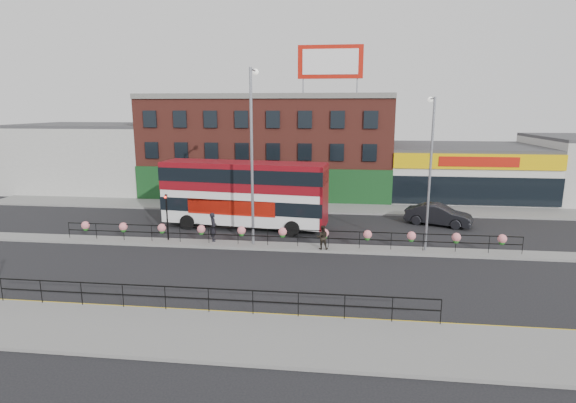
# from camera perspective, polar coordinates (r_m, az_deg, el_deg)

# --- Properties ---
(ground) EXTENTS (120.00, 120.00, 0.00)m
(ground) POSITION_cam_1_polar(r_m,az_deg,el_deg) (29.78, -0.68, -5.89)
(ground) COLOR black
(ground) RESTS_ON ground
(south_pavement) EXTENTS (60.00, 4.00, 0.15)m
(south_pavement) POSITION_cam_1_polar(r_m,az_deg,el_deg) (18.83, -5.62, -16.74)
(south_pavement) COLOR gray
(south_pavement) RESTS_ON ground
(north_pavement) EXTENTS (60.00, 4.00, 0.15)m
(north_pavement) POSITION_cam_1_polar(r_m,az_deg,el_deg) (41.29, 1.47, -0.75)
(north_pavement) COLOR gray
(north_pavement) RESTS_ON ground
(median) EXTENTS (60.00, 1.60, 0.15)m
(median) POSITION_cam_1_polar(r_m,az_deg,el_deg) (29.76, -0.68, -5.75)
(median) COLOR gray
(median) RESTS_ON ground
(yellow_line_inner) EXTENTS (60.00, 0.10, 0.01)m
(yellow_line_inner) POSITION_cam_1_polar(r_m,az_deg,el_deg) (20.86, -4.24, -13.93)
(yellow_line_inner) COLOR gold
(yellow_line_inner) RESTS_ON ground
(yellow_line_outer) EXTENTS (60.00, 0.10, 0.01)m
(yellow_line_outer) POSITION_cam_1_polar(r_m,az_deg,el_deg) (20.71, -4.33, -14.15)
(yellow_line_outer) COLOR gold
(yellow_line_outer) RESTS_ON ground
(brick_building) EXTENTS (25.00, 12.21, 10.30)m
(brick_building) POSITION_cam_1_polar(r_m,az_deg,el_deg) (48.86, -2.34, 7.19)
(brick_building) COLOR brown
(brick_building) RESTS_ON ground
(supermarket) EXTENTS (15.00, 12.25, 5.30)m
(supermarket) POSITION_cam_1_polar(r_m,az_deg,el_deg) (50.00, 21.00, 3.67)
(supermarket) COLOR silver
(supermarket) RESTS_ON ground
(warehouse_west) EXTENTS (15.50, 12.00, 7.30)m
(warehouse_west) POSITION_cam_1_polar(r_m,az_deg,el_deg) (55.92, -23.36, 5.30)
(warehouse_west) COLOR #B5B4AF
(warehouse_west) RESTS_ON ground
(billboard) EXTENTS (6.00, 0.29, 4.40)m
(billboard) POSITION_cam_1_polar(r_m,az_deg,el_deg) (43.33, 5.40, 17.23)
(billboard) COLOR #AE1509
(billboard) RESTS_ON brick_building
(median_railing) EXTENTS (30.04, 0.56, 1.23)m
(median_railing) POSITION_cam_1_polar(r_m,az_deg,el_deg) (29.48, -0.69, -3.95)
(median_railing) COLOR black
(median_railing) RESTS_ON median
(south_railing) EXTENTS (20.04, 0.05, 1.12)m
(south_railing) POSITION_cam_1_polar(r_m,az_deg,el_deg) (20.57, -10.08, -11.56)
(south_railing) COLOR black
(south_railing) RESTS_ON south_pavement
(double_decker_bus) EXTENTS (12.78, 4.33, 5.07)m
(double_decker_bus) POSITION_cam_1_polar(r_m,az_deg,el_deg) (34.10, -5.56, 1.72)
(double_decker_bus) COLOR white
(double_decker_bus) RESTS_ON ground
(car) EXTENTS (5.15, 6.19, 1.65)m
(car) POSITION_cam_1_polar(r_m,az_deg,el_deg) (37.13, 18.54, -1.62)
(car) COLOR black
(car) RESTS_ON ground
(pedestrian_a) EXTENTS (0.97, 0.85, 1.97)m
(pedestrian_a) POSITION_cam_1_polar(r_m,az_deg,el_deg) (30.93, -9.46, -3.20)
(pedestrian_a) COLOR black
(pedestrian_a) RESTS_ON median
(pedestrian_b) EXTENTS (0.85, 0.70, 1.57)m
(pedestrian_b) POSITION_cam_1_polar(r_m,az_deg,el_deg) (28.90, 4.38, -4.54)
(pedestrian_b) COLOR black
(pedestrian_b) RESTS_ON median
(lamp_column_west) EXTENTS (0.41, 2.00, 11.41)m
(lamp_column_west) POSITION_cam_1_polar(r_m,az_deg,el_deg) (29.23, -4.53, 7.57)
(lamp_column_west) COLOR gray
(lamp_column_west) RESTS_ON median
(lamp_column_east) EXTENTS (0.34, 1.68, 9.58)m
(lamp_column_east) POSITION_cam_1_polar(r_m,az_deg,el_deg) (29.22, 17.59, 4.92)
(lamp_column_east) COLOR gray
(lamp_column_east) RESTS_ON median
(traffic_light_median) EXTENTS (0.15, 0.28, 3.65)m
(traffic_light_median) POSITION_cam_1_polar(r_m,az_deg,el_deg) (31.53, -15.17, -0.67)
(traffic_light_median) COLOR black
(traffic_light_median) RESTS_ON median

